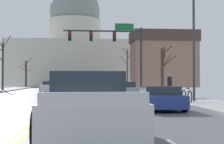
% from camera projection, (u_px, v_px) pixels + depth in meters
% --- Properties ---
extents(ground, '(20.00, 180.00, 0.20)m').
position_uv_depth(ground, '(47.00, 111.00, 14.65)').
color(ground, '#4D4D53').
extents(signal_gantry, '(7.91, 0.41, 6.96)m').
position_uv_depth(signal_gantry, '(114.00, 42.00, 32.74)').
color(signal_gantry, '#28282D').
rests_on(signal_gantry, ground).
extents(street_lamp_right, '(2.53, 0.24, 8.99)m').
position_uv_depth(street_lamp_right, '(189.00, 12.00, 19.43)').
color(street_lamp_right, '#333338').
rests_on(street_lamp_right, ground).
extents(capitol_building, '(32.00, 21.00, 28.66)m').
position_uv_depth(capitol_building, '(75.00, 49.00, 86.58)').
color(capitol_building, beige).
rests_on(capitol_building, ground).
extents(sedan_near_00, '(2.05, 4.55, 1.25)m').
position_uv_depth(sedan_near_00, '(124.00, 89.00, 27.75)').
color(sedan_near_00, '#9EA3A8').
rests_on(sedan_near_00, ground).
extents(sedan_near_01, '(2.10, 4.69, 1.30)m').
position_uv_depth(sedan_near_01, '(84.00, 92.00, 20.91)').
color(sedan_near_01, black).
rests_on(sedan_near_01, ground).
extents(sedan_near_02, '(2.13, 4.29, 1.11)m').
position_uv_depth(sedan_near_02, '(158.00, 98.00, 15.52)').
color(sedan_near_02, navy).
rests_on(sedan_near_02, ground).
extents(pickup_truck_near_03, '(2.43, 5.58, 1.62)m').
position_uv_depth(pickup_truck_near_03, '(88.00, 106.00, 8.45)').
color(pickup_truck_near_03, silver).
rests_on(pickup_truck_near_03, ground).
extents(sedan_oncoming_00, '(2.07, 4.60, 1.25)m').
position_uv_depth(sedan_oncoming_00, '(50.00, 87.00, 37.01)').
color(sedan_oncoming_00, silver).
rests_on(sedan_oncoming_00, ground).
extents(sedan_oncoming_01, '(2.03, 4.52, 1.11)m').
position_uv_depth(sedan_oncoming_01, '(59.00, 86.00, 50.59)').
color(sedan_oncoming_01, '#1E7247').
rests_on(sedan_oncoming_01, ground).
extents(sedan_oncoming_02, '(2.04, 4.35, 1.24)m').
position_uv_depth(sedan_oncoming_02, '(64.00, 84.00, 64.37)').
color(sedan_oncoming_02, black).
rests_on(sedan_oncoming_02, ground).
extents(sedan_oncoming_03, '(2.05, 4.61, 1.17)m').
position_uv_depth(sedan_oncoming_03, '(51.00, 84.00, 72.06)').
color(sedan_oncoming_03, navy).
rests_on(sedan_oncoming_03, ground).
extents(flank_building_01, '(12.56, 7.09, 10.81)m').
position_uv_depth(flank_building_01, '(163.00, 59.00, 63.46)').
color(flank_building_01, '#8C6656').
rests_on(flank_building_01, ground).
extents(bare_tree_00, '(2.26, 2.01, 6.25)m').
position_uv_depth(bare_tree_00, '(127.00, 67.00, 51.15)').
color(bare_tree_00, brown).
rests_on(bare_tree_00, ground).
extents(bare_tree_01, '(2.58, 2.61, 5.47)m').
position_uv_depth(bare_tree_01, '(26.00, 73.00, 62.70)').
color(bare_tree_01, '#423328').
rests_on(bare_tree_01, ground).
extents(bare_tree_02, '(1.32, 2.02, 4.19)m').
position_uv_depth(bare_tree_02, '(163.00, 68.00, 28.19)').
color(bare_tree_02, '#423328').
rests_on(bare_tree_02, ground).
extents(bare_tree_03, '(2.24, 2.45, 6.78)m').
position_uv_depth(bare_tree_03, '(3.00, 63.00, 40.36)').
color(bare_tree_03, '#423328').
rests_on(bare_tree_03, ground).
extents(pedestrian_01, '(0.35, 0.34, 1.69)m').
position_uv_depth(pedestrian_01, '(170.00, 84.00, 23.78)').
color(pedestrian_01, black).
rests_on(pedestrian_01, ground).
extents(bicycle_parked, '(0.12, 1.77, 0.85)m').
position_uv_depth(bicycle_parked, '(187.00, 96.00, 18.70)').
color(bicycle_parked, black).
rests_on(bicycle_parked, ground).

